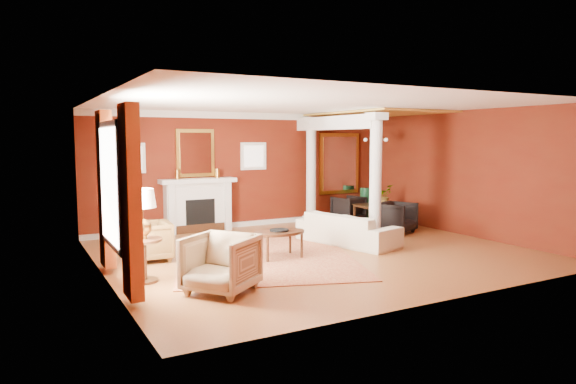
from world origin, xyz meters
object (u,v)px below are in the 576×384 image
coffee_table (279,234)px  dining_table (380,210)px  armchair_stripe (221,261)px  side_table (142,220)px  sofa (348,224)px  armchair_leopard (149,239)px

coffee_table → dining_table: size_ratio=0.71×
armchair_stripe → side_table: (-0.86, 1.10, 0.52)m
coffee_table → side_table: side_table is taller
sofa → dining_table: 2.64m
coffee_table → side_table: size_ratio=0.69×
sofa → dining_table: size_ratio=1.56×
coffee_table → side_table: 2.70m
sofa → dining_table: bearing=-69.3°
sofa → coffee_table: (-1.88, -0.46, 0.03)m
sofa → armchair_stripe: 4.14m
armchair_stripe → dining_table: bearing=83.7°
sofa → armchair_leopard: (-4.08, 0.51, -0.04)m
armchair_leopard → armchair_stripe: armchair_stripe is taller
armchair_leopard → coffee_table: (2.20, -0.97, 0.07)m
sofa → armchair_stripe: bearing=103.0°
sofa → dining_table: (2.13, 1.56, -0.04)m
coffee_table → armchair_leopard: bearing=156.2°
armchair_leopard → dining_table: dining_table is taller
armchair_stripe → coffee_table: bearing=93.0°
sofa → side_table: size_ratio=1.54×
armchair_stripe → sofa: bearing=80.7°
armchair_stripe → armchair_leopard: bearing=152.4°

